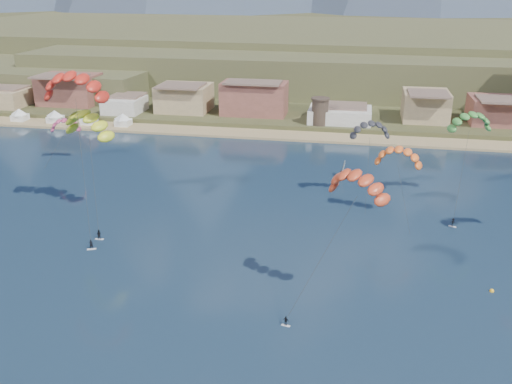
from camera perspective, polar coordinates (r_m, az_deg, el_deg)
ground at (r=76.50m, az=-4.65°, el=-15.73°), size 2400.00×2400.00×0.00m
beach at (r=171.76m, az=4.63°, el=5.79°), size 2200.00×12.00×0.90m
land at (r=620.60m, az=9.54°, el=16.78°), size 2200.00×900.00×4.00m
foothills at (r=293.50m, az=12.02°, el=13.63°), size 940.00×210.00×18.00m
town at (r=193.27m, az=-6.79°, el=9.82°), size 400.00×24.00×12.00m
watchtower at (r=177.57m, az=6.60°, el=8.27°), size 5.82×5.82×8.60m
beach_tents at (r=194.00m, az=-18.53°, el=7.62°), size 43.40×6.40×5.00m
kitesurfer_red at (r=108.94m, az=-18.27°, el=10.74°), size 13.52×15.12×31.84m
kitesurfer_yellow at (r=113.11m, az=-16.96°, el=7.14°), size 13.43×16.10×24.09m
kitesurfer_orange at (r=76.18m, az=10.45°, el=1.27°), size 14.43×10.75×23.40m
kitesurfer_green at (r=123.01m, az=21.24°, el=6.98°), size 10.29×17.03×22.60m
distant_kite_pink at (r=153.00m, az=-19.08°, el=6.76°), size 8.65×6.57×13.87m
distant_kite_dark at (r=118.40m, az=11.72°, el=6.60°), size 9.30×6.64×19.66m
distant_kite_orange at (r=111.93m, az=14.49°, el=3.90°), size 10.19×6.76×17.11m
windsurfer at (r=137.11m, az=8.81°, el=2.01°), size 2.52×2.53×4.02m
buoy at (r=95.34m, az=23.10°, el=-9.35°), size 0.70×0.70×0.70m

